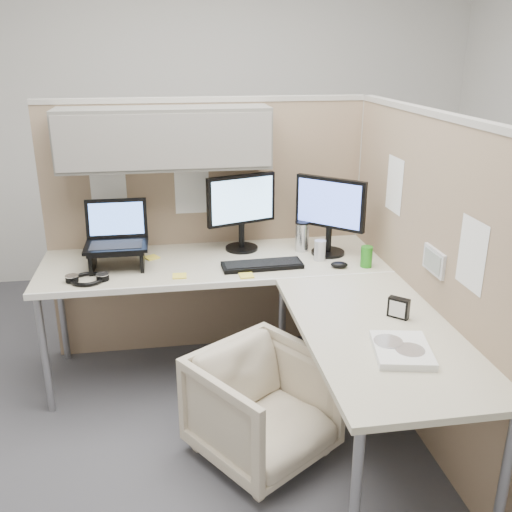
{
  "coord_description": "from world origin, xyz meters",
  "views": [
    {
      "loc": [
        -0.36,
        -2.59,
        1.9
      ],
      "look_at": [
        0.1,
        0.25,
        0.85
      ],
      "focal_mm": 40.0,
      "sensor_mm": 36.0,
      "label": 1
    }
  ],
  "objects": [
    {
      "name": "ground",
      "position": [
        0.0,
        0.0,
        0.0
      ],
      "size": [
        4.5,
        4.5,
        0.0
      ],
      "primitive_type": "plane",
      "color": "#414046",
      "rests_on": "ground"
    },
    {
      "name": "partition_back",
      "position": [
        -0.22,
        0.83,
        1.1
      ],
      "size": [
        2.0,
        0.36,
        1.63
      ],
      "color": "#9C8166",
      "rests_on": "ground"
    },
    {
      "name": "partition_right",
      "position": [
        0.9,
        -0.07,
        0.82
      ],
      "size": [
        0.07,
        2.03,
        1.63
      ],
      "color": "#9C8166",
      "rests_on": "ground"
    },
    {
      "name": "desk",
      "position": [
        0.12,
        0.13,
        0.69
      ],
      "size": [
        2.0,
        1.98,
        0.73
      ],
      "color": "beige",
      "rests_on": "ground"
    },
    {
      "name": "office_chair",
      "position": [
        0.05,
        -0.29,
        0.3
      ],
      "size": [
        0.78,
        0.77,
        0.6
      ],
      "primitive_type": "imported",
      "rotation": [
        0.0,
        0.0,
        0.59
      ],
      "color": "beige",
      "rests_on": "ground"
    },
    {
      "name": "monitor_left",
      "position": [
        0.08,
        0.71,
        1.0
      ],
      "size": [
        0.43,
        0.2,
        0.47
      ],
      "rotation": [
        0.0,
        0.0,
        0.33
      ],
      "color": "black",
      "rests_on": "desk"
    },
    {
      "name": "monitor_right",
      "position": [
        0.59,
        0.55,
        1.0
      ],
      "size": [
        0.35,
        0.32,
        0.47
      ],
      "rotation": [
        0.0,
        0.0,
        -0.74
      ],
      "color": "black",
      "rests_on": "desk"
    },
    {
      "name": "laptop_station",
      "position": [
        -0.65,
        0.54,
        0.87
      ],
      "size": [
        0.35,
        0.3,
        0.36
      ],
      "color": "black",
      "rests_on": "desk"
    },
    {
      "name": "keyboard",
      "position": [
        0.16,
        0.39,
        0.74
      ],
      "size": [
        0.46,
        0.17,
        0.02
      ],
      "primitive_type": "cube",
      "rotation": [
        0.0,
        0.0,
        0.04
      ],
      "color": "black",
      "rests_on": "desk"
    },
    {
      "name": "mouse",
      "position": [
        0.59,
        0.31,
        0.75
      ],
      "size": [
        0.11,
        0.09,
        0.03
      ],
      "primitive_type": "ellipsoid",
      "rotation": [
        0.0,
        0.0,
        -0.26
      ],
      "color": "black",
      "rests_on": "desk"
    },
    {
      "name": "travel_mug",
      "position": [
        0.45,
        0.63,
        0.82
      ],
      "size": [
        0.09,
        0.09,
        0.19
      ],
      "color": "silver",
      "rests_on": "desk"
    },
    {
      "name": "soda_can_green",
      "position": [
        0.74,
        0.3,
        0.79
      ],
      "size": [
        0.07,
        0.07,
        0.12
      ],
      "primitive_type": "cylinder",
      "color": "#268C1E",
      "rests_on": "desk"
    },
    {
      "name": "soda_can_silver",
      "position": [
        0.51,
        0.45,
        0.79
      ],
      "size": [
        0.07,
        0.07,
        0.12
      ],
      "primitive_type": "cylinder",
      "color": "silver",
      "rests_on": "desk"
    },
    {
      "name": "sticky_note_a",
      "position": [
        -0.31,
        0.32,
        0.73
      ],
      "size": [
        0.08,
        0.08,
        0.01
      ],
      "primitive_type": "cube",
      "rotation": [
        0.0,
        0.0,
        -0.03
      ],
      "color": "yellow",
      "rests_on": "desk"
    },
    {
      "name": "sticky_note_b",
      "position": [
        0.05,
        0.26,
        0.73
      ],
      "size": [
        0.08,
        0.08,
        0.01
      ],
      "primitive_type": "cube",
      "rotation": [
        0.0,
        0.0,
        0.04
      ],
      "color": "yellow",
      "rests_on": "desk"
    },
    {
      "name": "sticky_note_c",
      "position": [
        -0.46,
        0.64,
        0.73
      ],
      "size": [
        0.1,
        0.1,
        0.01
      ],
      "primitive_type": "cube",
      "rotation": [
        0.0,
        0.0,
        0.54
      ],
      "color": "yellow",
      "rests_on": "desk"
    },
    {
      "name": "headphones",
      "position": [
        -0.8,
        0.33,
        0.74
      ],
      "size": [
        0.23,
        0.18,
        0.03
      ],
      "rotation": [
        0.0,
        0.0,
        -0.02
      ],
      "color": "black",
      "rests_on": "desk"
    },
    {
      "name": "paper_stack",
      "position": [
        0.55,
        -0.66,
        0.75
      ],
      "size": [
        0.28,
        0.32,
        0.03
      ],
      "rotation": [
        0.0,
        0.0,
        -0.2
      ],
      "color": "white",
      "rests_on": "desk"
    },
    {
      "name": "desk_clock",
      "position": [
        0.67,
        -0.35,
        0.78
      ],
      "size": [
        0.1,
        0.09,
        0.1
      ],
      "rotation": [
        0.0,
        0.0,
        -0.75
      ],
      "color": "black",
      "rests_on": "desk"
    }
  ]
}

